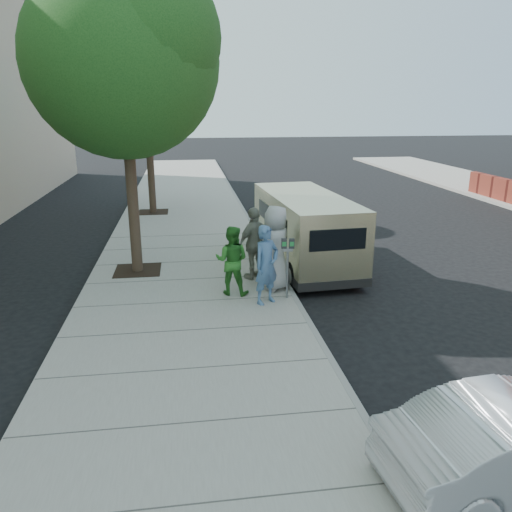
# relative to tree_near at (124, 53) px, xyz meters

# --- Properties ---
(ground) EXTENTS (120.00, 120.00, 0.00)m
(ground) POSITION_rel_tree_near_xyz_m (2.25, -2.40, -5.55)
(ground) COLOR black
(ground) RESTS_ON ground
(sidewalk) EXTENTS (5.00, 60.00, 0.15)m
(sidewalk) POSITION_rel_tree_near_xyz_m (1.25, -2.40, -5.47)
(sidewalk) COLOR gray
(sidewalk) RESTS_ON ground
(curb_face) EXTENTS (0.12, 60.00, 0.16)m
(curb_face) POSITION_rel_tree_near_xyz_m (3.69, -2.40, -5.47)
(curb_face) COLOR gray
(curb_face) RESTS_ON ground
(tree_near) EXTENTS (4.62, 4.60, 7.53)m
(tree_near) POSITION_rel_tree_near_xyz_m (0.00, 0.00, 0.00)
(tree_near) COLOR black
(tree_near) RESTS_ON sidewalk
(tree_far) EXTENTS (3.92, 3.80, 6.49)m
(tree_far) POSITION_rel_tree_near_xyz_m (-0.00, 7.60, -0.66)
(tree_far) COLOR black
(tree_far) RESTS_ON sidewalk
(parking_meter) EXTENTS (0.30, 0.13, 1.40)m
(parking_meter) POSITION_rel_tree_near_xyz_m (3.50, -2.49, -4.38)
(parking_meter) COLOR gray
(parking_meter) RESTS_ON sidewalk
(van) EXTENTS (2.17, 5.53, 2.01)m
(van) POSITION_rel_tree_near_xyz_m (4.55, 0.31, -4.48)
(van) COLOR beige
(van) RESTS_ON ground
(person_officer) EXTENTS (0.77, 0.70, 1.76)m
(person_officer) POSITION_rel_tree_near_xyz_m (2.99, -2.70, -4.51)
(person_officer) COLOR #466A95
(person_officer) RESTS_ON sidewalk
(person_green_shirt) EXTENTS (0.94, 0.83, 1.62)m
(person_green_shirt) POSITION_rel_tree_near_xyz_m (2.29, -2.04, -4.59)
(person_green_shirt) COLOR #2D7827
(person_green_shirt) RESTS_ON sidewalk
(person_gray_shirt) EXTENTS (1.15, 1.15, 2.02)m
(person_gray_shirt) POSITION_rel_tree_near_xyz_m (3.35, -1.86, -4.39)
(person_gray_shirt) COLOR #A2A3A5
(person_gray_shirt) RESTS_ON sidewalk
(person_striped_polo) EXTENTS (1.13, 0.98, 1.83)m
(person_striped_polo) POSITION_rel_tree_near_xyz_m (2.96, -1.04, -4.48)
(person_striped_polo) COLOR gray
(person_striped_polo) RESTS_ON sidewalk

